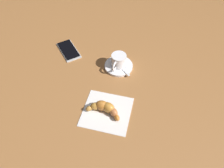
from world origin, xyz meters
name	(u,v)px	position (x,y,z in m)	size (l,w,h in m)	color
ground_plane	(114,88)	(0.00, 0.00, 0.00)	(1.80, 1.80, 0.00)	#996234
saucer	(118,66)	(0.12, -0.01, 0.01)	(0.12, 0.12, 0.01)	white
espresso_cup	(117,61)	(0.12, -0.01, 0.04)	(0.09, 0.06, 0.06)	white
teaspoon	(117,63)	(0.13, -0.01, 0.01)	(0.11, 0.08, 0.01)	silver
sugar_packet	(122,63)	(0.13, -0.03, 0.01)	(0.06, 0.02, 0.01)	white
napkin	(105,112)	(-0.11, 0.03, 0.00)	(0.16, 0.17, 0.00)	silver
croissant	(103,108)	(-0.11, 0.04, 0.02)	(0.08, 0.13, 0.04)	#B96926
cell_phone	(68,50)	(0.21, 0.22, 0.00)	(0.16, 0.13, 0.01)	#BBBABA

